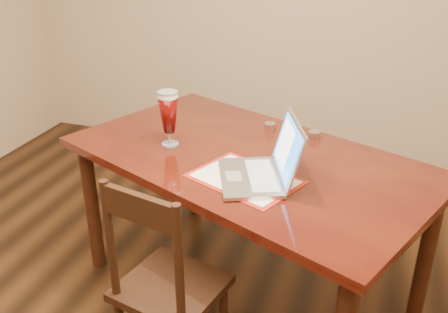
% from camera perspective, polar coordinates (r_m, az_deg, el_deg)
% --- Properties ---
extents(dining_table, '(1.94, 1.55, 1.07)m').
position_cam_1_polar(dining_table, '(2.38, 2.56, -1.83)').
color(dining_table, '#451509').
rests_on(dining_table, ground).
extents(dining_chair, '(0.47, 0.46, 0.94)m').
position_cam_1_polar(dining_chair, '(2.12, -6.64, -14.50)').
color(dining_chair, black).
rests_on(dining_chair, ground).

